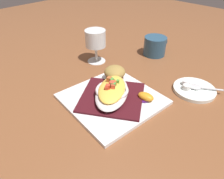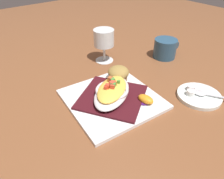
% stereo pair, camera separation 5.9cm
% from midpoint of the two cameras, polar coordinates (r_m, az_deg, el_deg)
% --- Properties ---
extents(ground_plane, '(2.60, 2.60, 0.00)m').
position_cam_midpoint_polar(ground_plane, '(0.62, -2.75, -3.15)').
color(ground_plane, brown).
extents(square_plate, '(0.28, 0.28, 0.01)m').
position_cam_midpoint_polar(square_plate, '(0.61, -2.76, -2.77)').
color(square_plate, white).
rests_on(square_plate, ground_plane).
extents(folded_napkin, '(0.24, 0.25, 0.01)m').
position_cam_midpoint_polar(folded_napkin, '(0.61, -2.79, -2.16)').
color(folded_napkin, '#411017').
rests_on(folded_napkin, square_plate).
extents(gratin_dish, '(0.19, 0.17, 0.05)m').
position_cam_midpoint_polar(gratin_dish, '(0.59, -2.85, -0.48)').
color(gratin_dish, silver).
rests_on(gratin_dish, folded_napkin).
extents(muffin, '(0.07, 0.07, 0.05)m').
position_cam_midpoint_polar(muffin, '(0.68, -1.74, 4.44)').
color(muffin, '#9E7740').
rests_on(muffin, square_plate).
extents(orange_garnish, '(0.05, 0.05, 0.02)m').
position_cam_midpoint_polar(orange_garnish, '(0.60, 6.63, -2.19)').
color(orange_garnish, '#461667').
rests_on(orange_garnish, square_plate).
extents(coffee_mug, '(0.12, 0.09, 0.08)m').
position_cam_midpoint_polar(coffee_mug, '(0.88, 9.98, 11.60)').
color(coffee_mug, '#294E6C').
rests_on(coffee_mug, ground_plane).
extents(stemmed_glass, '(0.08, 0.08, 0.13)m').
position_cam_midpoint_polar(stemmed_glass, '(0.79, -6.81, 13.40)').
color(stemmed_glass, white).
rests_on(stemmed_glass, ground_plane).
extents(creamer_saucer, '(0.13, 0.13, 0.01)m').
position_cam_midpoint_polar(creamer_saucer, '(0.69, 19.72, -0.10)').
color(creamer_saucer, white).
rests_on(creamer_saucer, ground_plane).
extents(spoon, '(0.07, 0.10, 0.01)m').
position_cam_midpoint_polar(spoon, '(0.69, 20.30, 0.56)').
color(spoon, silver).
rests_on(spoon, creamer_saucer).
extents(creamer_cup_0, '(0.02, 0.02, 0.02)m').
position_cam_midpoint_polar(creamer_cup_0, '(0.69, 17.72, 1.71)').
color(creamer_cup_0, white).
rests_on(creamer_cup_0, creamer_saucer).
extents(creamer_cup_1, '(0.02, 0.02, 0.02)m').
position_cam_midpoint_polar(creamer_cup_1, '(0.67, 17.78, 0.51)').
color(creamer_cup_1, white).
rests_on(creamer_cup_1, creamer_saucer).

